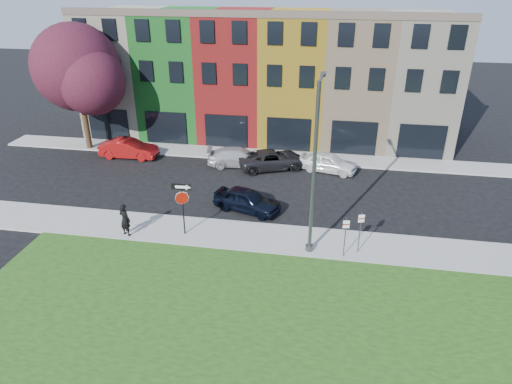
% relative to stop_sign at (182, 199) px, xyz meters
% --- Properties ---
extents(ground, '(120.00, 120.00, 0.00)m').
position_rel_stop_sign_xyz_m(ground, '(4.23, -2.63, -2.26)').
color(ground, black).
rests_on(ground, ground).
extents(sidewalk_near, '(40.00, 3.00, 0.12)m').
position_rel_stop_sign_xyz_m(sidewalk_near, '(6.23, 0.37, -2.20)').
color(sidewalk_near, gray).
rests_on(sidewalk_near, ground).
extents(sidewalk_far, '(40.00, 2.40, 0.12)m').
position_rel_stop_sign_xyz_m(sidewalk_far, '(1.23, 12.37, -2.20)').
color(sidewalk_far, gray).
rests_on(sidewalk_far, ground).
extents(rowhouse_block, '(30.00, 10.12, 10.00)m').
position_rel_stop_sign_xyz_m(rowhouse_block, '(1.73, 18.55, 2.73)').
color(rowhouse_block, beige).
rests_on(rowhouse_block, ground).
extents(stop_sign, '(1.05, 0.11, 3.00)m').
position_rel_stop_sign_xyz_m(stop_sign, '(0.00, 0.00, 0.00)').
color(stop_sign, black).
rests_on(stop_sign, sidewalk_near).
extents(man, '(0.96, 0.87, 1.86)m').
position_rel_stop_sign_xyz_m(man, '(-3.07, -0.63, -1.21)').
color(man, black).
rests_on(man, sidewalk_near).
extents(sedan_near, '(3.98, 5.04, 1.40)m').
position_rel_stop_sign_xyz_m(sedan_near, '(2.82, 3.41, -1.56)').
color(sedan_near, black).
rests_on(sedan_near, ground).
extents(parked_car_red, '(1.64, 4.44, 1.45)m').
position_rel_stop_sign_xyz_m(parked_car_red, '(-7.73, 10.34, -1.53)').
color(parked_car_red, maroon).
rests_on(parked_car_red, ground).
extents(parked_car_silver, '(3.47, 5.25, 1.33)m').
position_rel_stop_sign_xyz_m(parked_car_silver, '(0.91, 10.22, -1.59)').
color(parked_car_silver, '#A7A7AB').
rests_on(parked_car_silver, ground).
extents(parked_car_dark, '(5.76, 6.54, 1.37)m').
position_rel_stop_sign_xyz_m(parked_car_dark, '(3.43, 10.10, -1.57)').
color(parked_car_dark, black).
rests_on(parked_car_dark, ground).
extents(parked_car_white, '(3.54, 4.86, 1.39)m').
position_rel_stop_sign_xyz_m(parked_car_white, '(7.46, 10.22, -1.56)').
color(parked_car_white, white).
rests_on(parked_car_white, ground).
extents(street_lamp, '(0.44, 2.58, 8.69)m').
position_rel_stop_sign_xyz_m(street_lamp, '(6.82, -0.30, 2.24)').
color(street_lamp, '#474A4D').
rests_on(street_lamp, sidewalk_near).
extents(parking_sign_a, '(0.32, 0.11, 2.15)m').
position_rel_stop_sign_xyz_m(parking_sign_a, '(8.53, -0.74, -0.79)').
color(parking_sign_a, '#474A4D').
rests_on(parking_sign_a, sidewalk_near).
extents(parking_sign_b, '(0.31, 0.12, 2.27)m').
position_rel_stop_sign_xyz_m(parking_sign_b, '(9.26, -0.23, -0.73)').
color(parking_sign_b, '#474A4D').
rests_on(parking_sign_b, sidewalk_near).
extents(tree_purple, '(7.79, 6.82, 9.63)m').
position_rel_stop_sign_xyz_m(tree_purple, '(-11.54, 11.63, 4.08)').
color(tree_purple, black).
rests_on(tree_purple, sidewalk_far).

